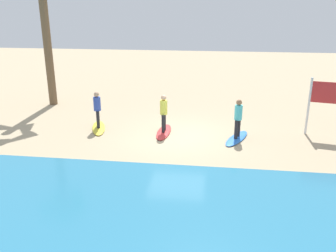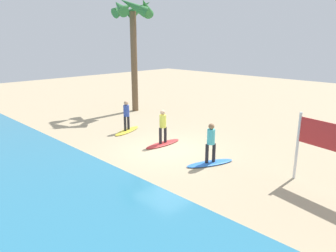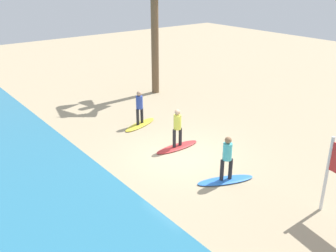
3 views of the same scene
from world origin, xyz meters
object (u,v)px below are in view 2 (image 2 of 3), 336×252
(surfer_blue, at_px, (211,140))
(palm_tree, at_px, (133,20))
(surfboard_red, at_px, (163,144))
(surfer_red, at_px, (163,124))
(surfboard_yellow, at_px, (127,131))
(surfer_yellow, at_px, (126,113))
(surfboard_blue, at_px, (210,163))

(surfer_blue, distance_m, palm_tree, 12.12)
(surfboard_red, distance_m, surfer_red, 0.99)
(surfboard_yellow, distance_m, surfer_yellow, 0.99)
(surfboard_yellow, height_order, palm_tree, palm_tree)
(surfboard_blue, relative_size, surfer_blue, 1.28)
(surfboard_red, relative_size, palm_tree, 0.27)
(surfboard_yellow, bearing_deg, surfboard_blue, 67.15)
(surfboard_yellow, relative_size, palm_tree, 0.27)
(surfer_blue, distance_m, surfer_red, 3.19)
(surfer_red, height_order, surfboard_yellow, surfer_red)
(palm_tree, bearing_deg, surfboard_red, 150.32)
(surfer_blue, bearing_deg, surfer_yellow, -4.99)
(surfer_blue, distance_m, surfboard_red, 3.34)
(surfer_blue, xyz_separation_m, surfboard_red, (3.17, -0.37, -0.99))
(surfer_blue, bearing_deg, surfboard_yellow, -4.99)
(surfboard_red, relative_size, surfboard_yellow, 1.00)
(surfer_blue, xyz_separation_m, surfer_red, (3.17, -0.37, 0.00))
(surfboard_blue, relative_size, surfboard_yellow, 1.00)
(surfer_blue, relative_size, surfboard_yellow, 0.78)
(surfboard_blue, xyz_separation_m, surfer_blue, (0.00, -0.00, 0.99))
(surfboard_yellow, height_order, surfer_yellow, surfer_yellow)
(surfboard_red, xyz_separation_m, surfer_red, (0.00, 0.00, 0.99))
(palm_tree, bearing_deg, surfer_yellow, 135.79)
(surfboard_red, xyz_separation_m, surfer_yellow, (3.04, -0.17, 0.99))
(surfer_blue, bearing_deg, surfboard_blue, 90.00)
(surfboard_blue, height_order, surfboard_yellow, same)
(surfer_red, bearing_deg, surfer_blue, 173.28)
(surfboard_blue, distance_m, surfboard_red, 3.19)
(surfer_red, bearing_deg, surfer_yellow, -3.18)
(surfboard_blue, relative_size, surfer_yellow, 1.28)
(surfer_red, height_order, surfer_yellow, same)
(surfboard_yellow, bearing_deg, surfer_yellow, 72.14)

